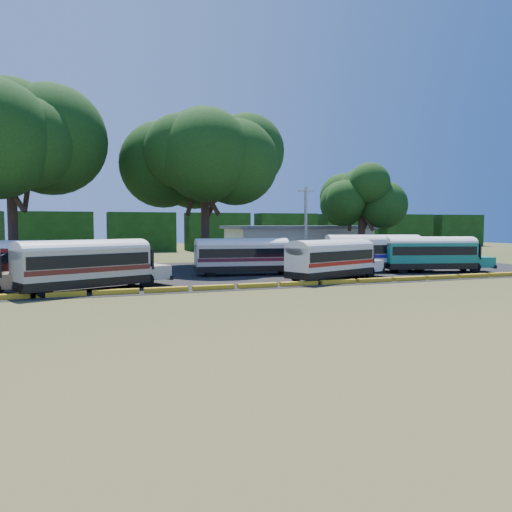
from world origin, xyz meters
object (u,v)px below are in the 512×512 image
object	(u,v)px
bus_cream_west	(87,262)
tree_west	(10,134)
bus_white_red	(332,257)
bus_teal	(431,252)
bus_red	(45,259)

from	to	relation	value
bus_cream_west	tree_west	distance (m)	17.70
bus_white_red	bus_teal	xyz separation A→B (m)	(11.05, 2.47, 0.06)
bus_white_red	bus_teal	size ratio (longest dim) A/B	0.97
bus_red	bus_cream_west	bearing A→B (deg)	-55.21
tree_west	bus_cream_west	bearing A→B (deg)	-68.08
bus_cream_west	bus_teal	bearing A→B (deg)	-17.58
bus_cream_west	bus_white_red	distance (m)	17.35
bus_teal	tree_west	bearing A→B (deg)	176.84
bus_red	tree_west	xyz separation A→B (m)	(-2.79, 8.09, 9.88)
bus_red	tree_west	world-z (taller)	tree_west
bus_white_red	tree_west	xyz separation A→B (m)	(-22.84, 13.43, 9.91)
bus_cream_west	tree_west	xyz separation A→B (m)	(-5.50, 13.67, 9.81)
bus_teal	bus_red	bearing A→B (deg)	-170.51
bus_red	bus_teal	bearing A→B (deg)	3.63
bus_white_red	tree_west	distance (m)	28.29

